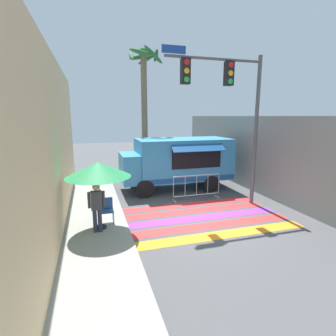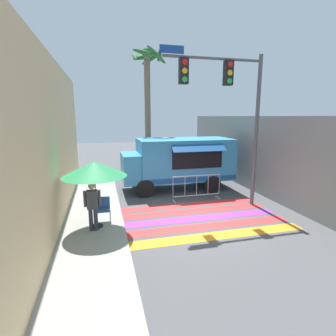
{
  "view_description": "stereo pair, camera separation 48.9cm",
  "coord_description": "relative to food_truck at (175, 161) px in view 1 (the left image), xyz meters",
  "views": [
    {
      "loc": [
        -3.75,
        -8.47,
        3.75
      ],
      "look_at": [
        -0.4,
        2.68,
        1.44
      ],
      "focal_mm": 28.0,
      "sensor_mm": 36.0,
      "label": 1
    },
    {
      "loc": [
        -3.28,
        -8.6,
        3.75
      ],
      "look_at": [
        -0.4,
        2.68,
        1.44
      ],
      "focal_mm": 28.0,
      "sensor_mm": 36.0,
      "label": 2
    }
  ],
  "objects": [
    {
      "name": "ground_plane",
      "position": [
        -0.43,
        -4.15,
        -1.51
      ],
      "size": [
        60.0,
        60.0,
        0.0
      ],
      "primitive_type": "plane",
      "color": "#4C4C4F"
    },
    {
      "name": "crosswalk_painted",
      "position": [
        -0.43,
        -4.08,
        -1.5
      ],
      "size": [
        6.4,
        3.6,
        0.01
      ],
      "color": "orange",
      "rests_on": "ground_plane"
    },
    {
      "name": "vendor_person",
      "position": [
        -4.08,
        -4.48,
        -0.49
      ],
      "size": [
        0.53,
        0.21,
        1.58
      ],
      "rotation": [
        0.0,
        0.0,
        0.23
      ],
      "color": "#2D3347",
      "rests_on": "sidewalk_left"
    },
    {
      "name": "building_left_facade",
      "position": [
        -5.25,
        -4.15,
        1.33
      ],
      "size": [
        0.25,
        16.0,
        5.67
      ],
      "color": "#DBBC84",
      "rests_on": "ground_plane"
    },
    {
      "name": "concrete_wall_right",
      "position": [
        3.77,
        -1.15,
        0.37
      ],
      "size": [
        0.2,
        16.0,
        3.76
      ],
      "color": "gray",
      "rests_on": "ground_plane"
    },
    {
      "name": "patio_umbrella",
      "position": [
        -3.97,
        -4.22,
        0.58
      ],
      "size": [
        2.07,
        2.07,
        2.22
      ],
      "color": "black",
      "rests_on": "sidewalk_left"
    },
    {
      "name": "folding_chair",
      "position": [
        -3.75,
        -3.77,
        -0.87
      ],
      "size": [
        0.46,
        0.46,
        0.85
      ],
      "rotation": [
        0.0,
        0.0,
        0.18
      ],
      "color": "#4C4C51",
      "rests_on": "sidewalk_left"
    },
    {
      "name": "sidewalk_left",
      "position": [
        -5.28,
        -4.15,
        -1.45
      ],
      "size": [
        4.4,
        16.0,
        0.12
      ],
      "color": "#99968E",
      "rests_on": "ground_plane"
    },
    {
      "name": "traffic_signal_pole",
      "position": [
        1.19,
        -3.13,
        2.97
      ],
      "size": [
        4.15,
        0.29,
        6.23
      ],
      "color": "#515456",
      "rests_on": "ground_plane"
    },
    {
      "name": "barricade_front",
      "position": [
        0.39,
        -1.94,
        -0.93
      ],
      "size": [
        2.26,
        0.44,
        1.14
      ],
      "color": "#B7BABF",
      "rests_on": "ground_plane"
    },
    {
      "name": "food_truck",
      "position": [
        0.0,
        0.0,
        0.0
      ],
      "size": [
        5.59,
        2.73,
        2.62
      ],
      "color": "#338CBF",
      "rests_on": "ground_plane"
    },
    {
      "name": "palm_tree",
      "position": [
        -0.85,
        3.34,
        3.67
      ],
      "size": [
        2.13,
        2.16,
        7.69
      ],
      "color": "#7A664C",
      "rests_on": "ground_plane"
    }
  ]
}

